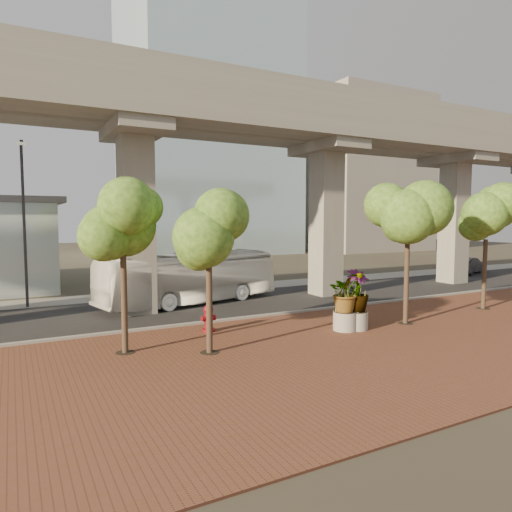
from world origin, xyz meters
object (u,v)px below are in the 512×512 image
transit_bus (191,278)px  parked_car (468,266)px  planter_front (345,295)px  fire_hydrant (208,318)px

transit_bus → parked_car: transit_bus is taller
planter_front → transit_bus: bearing=111.6°
fire_hydrant → planter_front: bearing=-26.0°
transit_bus → planter_front: 9.94m
fire_hydrant → planter_front: 5.98m
fire_hydrant → planter_front: size_ratio=0.49×
fire_hydrant → parked_car: bearing=16.9°
parked_car → planter_front: planter_front is taller
transit_bus → fire_hydrant: 6.91m
transit_bus → parked_car: size_ratio=2.42×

